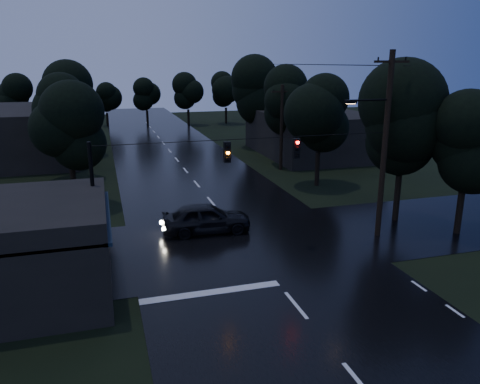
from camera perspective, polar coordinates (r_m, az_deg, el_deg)
main_road at (r=42.08m, az=-6.64°, el=2.60°), size 12.00×120.00×0.02m
cross_street at (r=25.28m, az=0.56°, el=-6.21°), size 60.00×9.00×0.02m
building_far_right at (r=49.63m, az=8.67°, el=7.09°), size 10.00×14.00×4.40m
building_far_left at (r=51.40m, az=-24.43°, el=6.51°), size 10.00×16.00×5.00m
utility_pole_main at (r=26.10m, az=17.10°, el=5.80°), size 3.50×0.30×10.00m
utility_pole_far at (r=41.70m, az=5.09°, el=7.94°), size 2.00×0.30×7.50m
anchor_pole_left at (r=22.38m, az=-17.32°, el=-1.74°), size 0.18×0.18×6.00m
span_signals at (r=23.06m, az=2.66°, el=5.21°), size 15.00×0.37×1.12m
tree_corner_near at (r=29.09m, az=19.37°, el=8.02°), size 4.48×4.48×9.44m
tree_corner_far at (r=28.14m, az=26.10°, el=5.53°), size 3.92×3.92×8.26m
tree_left_a at (r=32.77m, az=-20.20°, el=7.37°), size 3.92×3.92×8.26m
tree_left_b at (r=40.70m, az=-20.50°, el=9.31°), size 4.20×4.20×8.85m
tree_left_c at (r=50.66m, az=-20.57°, el=10.79°), size 4.48×4.48×9.44m
tree_right_a at (r=36.32m, az=9.70°, el=9.41°), size 4.20×4.20×8.85m
tree_right_b at (r=43.80m, az=5.80°, el=11.07°), size 4.48×4.48×9.44m
tree_right_c at (r=53.34m, az=2.29°, el=12.34°), size 4.76×4.76×10.03m
car at (r=26.59m, az=-4.13°, el=-3.18°), size 5.12×2.33×1.70m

